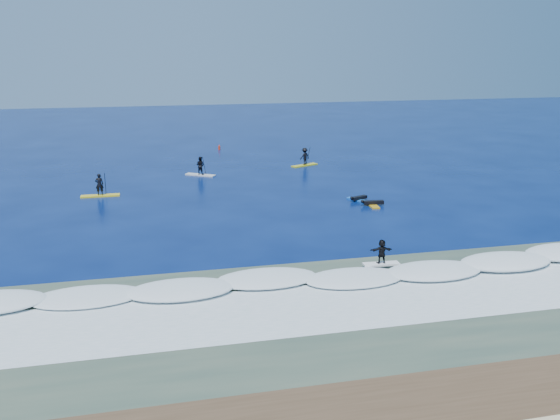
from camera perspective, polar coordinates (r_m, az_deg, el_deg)
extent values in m
plane|color=#031243|center=(38.67, 0.07, -1.12)|extent=(160.00, 160.00, 0.00)
cube|color=#483421|center=(20.09, 15.34, -17.69)|extent=(90.00, 5.00, 0.08)
cube|color=#36493C|center=(26.06, 7.40, -9.35)|extent=(90.00, 13.00, 0.01)
cube|color=white|center=(29.54, 4.65, -6.30)|extent=(40.00, 6.00, 0.30)
cube|color=silver|center=(26.92, 6.64, -8.52)|extent=(34.00, 5.00, 0.02)
cube|color=yellow|center=(47.13, -16.11, 1.26)|extent=(2.76, 0.69, 0.09)
imported|color=black|center=(46.94, -16.18, 2.26)|extent=(0.58, 0.38, 1.59)
cylinder|color=black|center=(46.94, -15.68, 2.22)|extent=(0.04, 0.63, 1.85)
cube|color=black|center=(47.13, -15.60, 1.19)|extent=(0.11, 0.03, 0.28)
cube|color=silver|center=(53.02, -7.28, 3.20)|extent=(2.53, 2.05, 0.09)
imported|color=black|center=(52.87, -7.31, 4.05)|extent=(0.93, 0.89, 1.51)
cylinder|color=black|center=(52.69, -6.93, 3.96)|extent=(0.38, 0.52, 1.76)
cube|color=black|center=(52.85, -6.90, 3.07)|extent=(0.11, 0.03, 0.26)
cube|color=gold|center=(56.95, 2.26, 4.11)|extent=(2.71, 1.75, 0.09)
imported|color=black|center=(56.81, 2.27, 4.92)|extent=(1.15, 0.94, 1.54)
cylinder|color=black|center=(57.08, 2.57, 4.91)|extent=(0.30, 0.58, 1.80)
cube|color=black|center=(57.23, 2.56, 4.07)|extent=(0.11, 0.03, 0.27)
cube|color=gold|center=(43.15, 8.41, 0.48)|extent=(0.72, 2.07, 0.10)
cube|color=black|center=(43.14, 8.54, 0.69)|extent=(1.43, 0.49, 0.23)
sphere|color=black|center=(42.89, 7.53, 0.78)|extent=(0.23, 0.23, 0.23)
cube|color=blue|center=(44.34, 7.15, 0.91)|extent=(1.19, 1.91, 0.09)
cube|color=black|center=(44.37, 7.24, 1.11)|extent=(1.32, 0.81, 0.21)
sphere|color=black|center=(43.86, 6.56, 1.09)|extent=(0.21, 0.21, 0.21)
cube|color=white|center=(31.20, 9.23, -4.90)|extent=(1.83, 0.62, 0.09)
imported|color=black|center=(30.99, 9.28, -3.76)|extent=(1.14, 0.44, 1.21)
cylinder|color=red|center=(66.06, -5.58, 5.67)|extent=(0.24, 0.24, 0.38)
cone|color=red|center=(66.01, -5.58, 5.92)|extent=(0.17, 0.17, 0.19)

